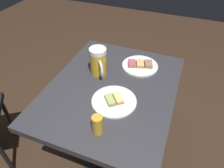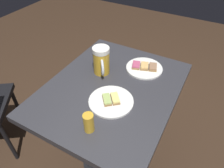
{
  "view_description": "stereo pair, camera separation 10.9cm",
  "coord_description": "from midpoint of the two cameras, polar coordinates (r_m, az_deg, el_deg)",
  "views": [
    {
      "loc": [
        0.77,
        0.3,
        1.48
      ],
      "look_at": [
        0.0,
        0.0,
        0.77
      ],
      "focal_mm": 33.13,
      "sensor_mm": 36.0,
      "label": 1
    },
    {
      "loc": [
        0.72,
        0.4,
        1.48
      ],
      "look_at": [
        0.0,
        0.0,
        0.77
      ],
      "focal_mm": 33.13,
      "sensor_mm": 36.0,
      "label": 2
    }
  ],
  "objects": [
    {
      "name": "ground_plane",
      "position": [
        1.7,
        -1.95,
        -20.25
      ],
      "size": [
        6.0,
        6.0,
        0.0
      ],
      "primitive_type": "plane",
      "color": "#382619"
    },
    {
      "name": "beer_mug",
      "position": [
        1.15,
        -6.51,
        6.02
      ],
      "size": [
        0.13,
        0.11,
        0.16
      ],
      "color": "gold",
      "rests_on": "cafe_table"
    },
    {
      "name": "plate_near",
      "position": [
        1.24,
        5.26,
        5.09
      ],
      "size": [
        0.21,
        0.21,
        0.03
      ],
      "color": "white",
      "rests_on": "cafe_table"
    },
    {
      "name": "plate_far",
      "position": [
        1.01,
        -2.5,
        -4.79
      ],
      "size": [
        0.22,
        0.22,
        0.03
      ],
      "color": "white",
      "rests_on": "cafe_table"
    },
    {
      "name": "beer_glass_small",
      "position": [
        0.88,
        -7.65,
        -11.23
      ],
      "size": [
        0.05,
        0.05,
        0.09
      ],
      "primitive_type": "cylinder",
      "color": "gold",
      "rests_on": "cafe_table"
    },
    {
      "name": "cafe_table",
      "position": [
        1.22,
        -2.57,
        -6.77
      ],
      "size": [
        0.83,
        0.66,
        0.75
      ],
      "color": "black",
      "rests_on": "ground_plane"
    }
  ]
}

